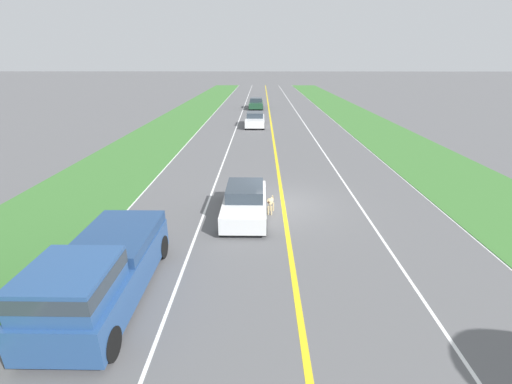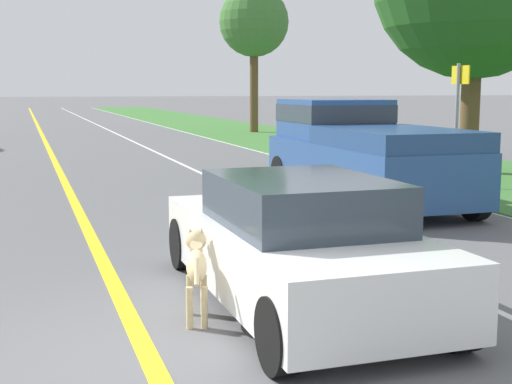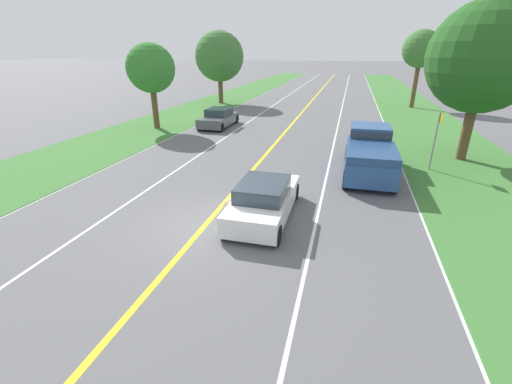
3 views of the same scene
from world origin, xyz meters
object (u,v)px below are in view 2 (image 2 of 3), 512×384
ego_car (296,244)px  street_sign (458,111)px  roadside_tree_right_far (254,23)px  pickup_truck (361,151)px  dog (196,265)px

ego_car → street_sign: street_sign is taller
street_sign → roadside_tree_right_far: bearing=84.4°
pickup_truck → dog: bearing=-128.3°
street_sign → pickup_truck: bearing=-158.3°
ego_car → roadside_tree_right_far: size_ratio=0.59×
dog → pickup_truck: bearing=64.9°
dog → pickup_truck: size_ratio=0.20×
ego_car → dog: 1.11m
ego_car → pickup_truck: pickup_truck is taller
dog → street_sign: 10.45m
pickup_truck → roadside_tree_right_far: size_ratio=0.73×
street_sign → ego_car: bearing=-133.3°
pickup_truck → street_sign: bearing=21.7°
pickup_truck → roadside_tree_right_far: 22.78m
roadside_tree_right_far → street_sign: 21.07m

